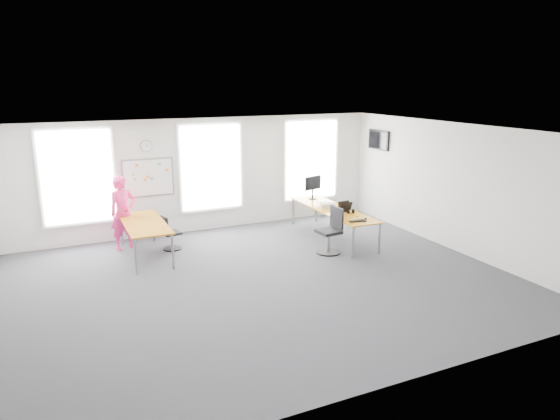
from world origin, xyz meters
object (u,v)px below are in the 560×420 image
desk_right (333,210)px  headphones (351,211)px  monitor (313,185)px  chair_right (331,233)px  person (123,213)px  keyboard (357,221)px  chair_left (170,235)px  desk_left (144,225)px

desk_right → headphones: (0.16, -0.59, 0.10)m
monitor → desk_right: bearing=-108.7°
chair_right → person: person is taller
desk_right → keyboard: keyboard is taller
chair_right → keyboard: 0.68m
desk_right → chair_left: (-4.00, 0.82, -0.36)m
chair_right → person: 4.94m
person → headphones: (5.12, -1.94, -0.07)m
keyboard → chair_left: bearing=164.5°
chair_left → person: size_ratio=0.47×
chair_left → headphones: bearing=-121.7°
monitor → desk_left: bearing=171.4°
chair_left → chair_right: bearing=-130.8°
desk_left → monitor: (4.67, 0.60, 0.41)m
monitor → keyboard: bearing=-109.4°
chair_left → keyboard: size_ratio=2.11×
person → monitor: 5.03m
chair_left → keyboard: 4.45m
headphones → monitor: size_ratio=0.28×
desk_left → headphones: bearing=-13.7°
desk_right → chair_left: size_ratio=3.80×
desk_left → chair_right: 4.29m
chair_right → desk_right: bearing=142.2°
keyboard → headphones: bearing=82.3°
headphones → chair_right: bearing=-146.7°
chair_left → monitor: (4.06, 0.35, 0.79)m
desk_left → person: size_ratio=1.25×
chair_right → monitor: monitor is taller
desk_right → chair_right: 1.17m
chair_left → person: bearing=47.9°
chair_right → headphones: chair_right is taller
headphones → monitor: monitor is taller
chair_right → headphones: bearing=110.6°
chair_right → desk_left: bearing=-116.5°
chair_left → person: (-0.96, 0.53, 0.53)m
desk_right → desk_left: desk_left is taller
person → desk_right: bearing=-33.7°
chair_left → keyboard: (3.90, -2.09, 0.42)m
chair_left → monitor: bearing=-98.1°
desk_left → chair_left: size_ratio=2.67×
desk_left → chair_right: bearing=-21.0°
desk_left → person: (-0.35, 0.78, 0.14)m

